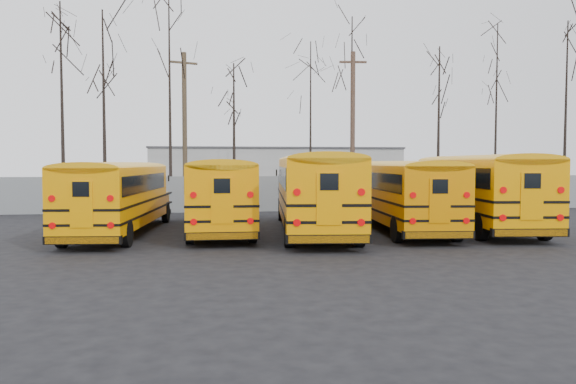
{
  "coord_description": "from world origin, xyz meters",
  "views": [
    {
      "loc": [
        -3.85,
        -19.47,
        2.76
      ],
      "look_at": [
        -0.82,
        2.48,
        1.6
      ],
      "focal_mm": 35.0,
      "sensor_mm": 36.0,
      "label": 1
    }
  ],
  "objects": [
    {
      "name": "tree_4",
      "position": [
        -2.33,
        17.07,
        4.58
      ],
      "size": [
        0.26,
        0.26,
        9.15
      ],
      "primitive_type": "cone",
      "color": "black",
      "rests_on": "ground"
    },
    {
      "name": "tree_2",
      "position": [
        -10.34,
        16.56,
        6.06
      ],
      "size": [
        0.26,
        0.26,
        12.12
      ],
      "primitive_type": "cone",
      "color": "black",
      "rests_on": "ground"
    },
    {
      "name": "tree_5",
      "position": [
        2.82,
        17.72,
        5.41
      ],
      "size": [
        0.26,
        0.26,
        10.83
      ],
      "primitive_type": "cone",
      "color": "black",
      "rests_on": "ground"
    },
    {
      "name": "utility_pole_left",
      "position": [
        -5.43,
        16.23,
        4.93
      ],
      "size": [
        1.64,
        0.73,
        9.6
      ],
      "rotation": [
        0.0,
        0.0,
        0.37
      ],
      "color": "#463927",
      "rests_on": "ground"
    },
    {
      "name": "bus_c",
      "position": [
        0.15,
        1.92,
        1.85
      ],
      "size": [
        3.67,
        11.46,
        3.15
      ],
      "rotation": [
        0.0,
        0.0,
        -0.1
      ],
      "color": "black",
      "rests_on": "ground"
    },
    {
      "name": "fence",
      "position": [
        0.0,
        12.0,
        1.0
      ],
      "size": [
        40.0,
        0.04,
        2.0
      ],
      "primitive_type": "cube",
      "color": "gray",
      "rests_on": "ground"
    },
    {
      "name": "tree_3",
      "position": [
        -6.17,
        14.08,
        6.11
      ],
      "size": [
        0.26,
        0.26,
        12.21
      ],
      "primitive_type": "cone",
      "color": "black",
      "rests_on": "ground"
    },
    {
      "name": "bus_b",
      "position": [
        -3.5,
        3.01,
        1.71
      ],
      "size": [
        2.42,
        10.46,
        2.92
      ],
      "rotation": [
        0.0,
        0.0,
        0.0
      ],
      "color": "black",
      "rests_on": "ground"
    },
    {
      "name": "tree_1",
      "position": [
        -13.08,
        17.63,
        6.41
      ],
      "size": [
        0.26,
        0.26,
        12.82
      ],
      "primitive_type": "cone",
      "color": "black",
      "rests_on": "ground"
    },
    {
      "name": "tree_7",
      "position": [
        10.12,
        13.68,
        4.94
      ],
      "size": [
        0.26,
        0.26,
        9.89
      ],
      "primitive_type": "cone",
      "color": "black",
      "rests_on": "ground"
    },
    {
      "name": "tree_9",
      "position": [
        19.06,
        14.36,
        5.96
      ],
      "size": [
        0.26,
        0.26,
        11.92
      ],
      "primitive_type": "cone",
      "color": "black",
      "rests_on": "ground"
    },
    {
      "name": "ground",
      "position": [
        0.0,
        0.0,
        0.0
      ],
      "size": [
        120.0,
        120.0,
        0.0
      ],
      "primitive_type": "plane",
      "color": "black",
      "rests_on": "ground"
    },
    {
      "name": "bus_d",
      "position": [
        3.79,
        2.27,
        1.69
      ],
      "size": [
        3.09,
        10.43,
        2.88
      ],
      "rotation": [
        0.0,
        0.0,
        -0.07
      ],
      "color": "black",
      "rests_on": "ground"
    },
    {
      "name": "utility_pole_right",
      "position": [
        5.24,
        15.86,
        5.06
      ],
      "size": [
        1.76,
        0.31,
        9.85
      ],
      "rotation": [
        0.0,
        0.0,
        -0.1
      ],
      "color": "#4E382C",
      "rests_on": "ground"
    },
    {
      "name": "tree_6",
      "position": [
        5.47,
        17.05,
        6.19
      ],
      "size": [
        0.26,
        0.26,
        12.39
      ],
      "primitive_type": "cone",
      "color": "black",
      "rests_on": "ground"
    },
    {
      "name": "distant_building",
      "position": [
        2.0,
        32.0,
        2.0
      ],
      "size": [
        22.0,
        8.0,
        4.0
      ],
      "primitive_type": "cube",
      "color": "beige",
      "rests_on": "ground"
    },
    {
      "name": "tree_8",
      "position": [
        13.81,
        13.56,
        5.68
      ],
      "size": [
        0.26,
        0.26,
        11.35
      ],
      "primitive_type": "cone",
      "color": "black",
      "rests_on": "ground"
    },
    {
      "name": "bus_e",
      "position": [
        7.1,
        2.53,
        1.83
      ],
      "size": [
        3.71,
        11.35,
        3.12
      ],
      "rotation": [
        0.0,
        0.0,
        -0.1
      ],
      "color": "black",
      "rests_on": "ground"
    },
    {
      "name": "bus_a",
      "position": [
        -7.33,
        2.53,
        1.66
      ],
      "size": [
        3.18,
        10.25,
        2.83
      ],
      "rotation": [
        0.0,
        0.0,
        -0.09
      ],
      "color": "black",
      "rests_on": "ground"
    }
  ]
}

